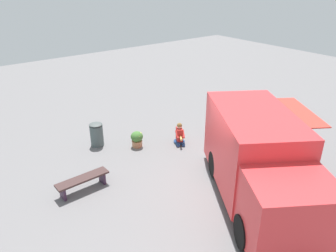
{
  "coord_description": "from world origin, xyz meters",
  "views": [
    {
      "loc": [
        6.74,
        5.89,
        6.07
      ],
      "look_at": [
        0.05,
        -2.81,
        0.94
      ],
      "focal_mm": 34.73,
      "sensor_mm": 36.0,
      "label": 1
    }
  ],
  "objects_px": {
    "person_customer": "(179,135)",
    "plaza_bench": "(83,181)",
    "planter_flowering_near": "(247,117)",
    "food_truck": "(258,164)",
    "planter_flowering_far": "(137,139)",
    "trash_bin": "(97,134)"
  },
  "relations": [
    {
      "from": "person_customer",
      "to": "planter_flowering_far",
      "type": "relative_size",
      "value": 1.35
    },
    {
      "from": "food_truck",
      "to": "plaza_bench",
      "type": "distance_m",
      "value": 5.27
    },
    {
      "from": "person_customer",
      "to": "planter_flowering_near",
      "type": "bearing_deg",
      "value": 171.65
    },
    {
      "from": "planter_flowering_near",
      "to": "trash_bin",
      "type": "height_order",
      "value": "trash_bin"
    },
    {
      "from": "person_customer",
      "to": "planter_flowering_far",
      "type": "bearing_deg",
      "value": -27.65
    },
    {
      "from": "food_truck",
      "to": "planter_flowering_far",
      "type": "xyz_separation_m",
      "value": [
        1.03,
        -4.84,
        -0.86
      ]
    },
    {
      "from": "food_truck",
      "to": "plaza_bench",
      "type": "relative_size",
      "value": 3.38
    },
    {
      "from": "trash_bin",
      "to": "planter_flowering_near",
      "type": "bearing_deg",
      "value": 159.07
    },
    {
      "from": "food_truck",
      "to": "person_customer",
      "type": "relative_size",
      "value": 6.55
    },
    {
      "from": "planter_flowering_near",
      "to": "plaza_bench",
      "type": "height_order",
      "value": "planter_flowering_near"
    },
    {
      "from": "planter_flowering_near",
      "to": "food_truck",
      "type": "bearing_deg",
      "value": 42.8
    },
    {
      "from": "person_customer",
      "to": "plaza_bench",
      "type": "distance_m",
      "value": 4.37
    },
    {
      "from": "food_truck",
      "to": "trash_bin",
      "type": "distance_m",
      "value": 6.32
    },
    {
      "from": "food_truck",
      "to": "planter_flowering_far",
      "type": "distance_m",
      "value": 5.03
    },
    {
      "from": "planter_flowering_near",
      "to": "planter_flowering_far",
      "type": "distance_m",
      "value": 5.05
    },
    {
      "from": "planter_flowering_near",
      "to": "planter_flowering_far",
      "type": "height_order",
      "value": "planter_flowering_near"
    },
    {
      "from": "planter_flowering_near",
      "to": "planter_flowering_far",
      "type": "xyz_separation_m",
      "value": [
        4.88,
        -1.28,
        -0.08
      ]
    },
    {
      "from": "food_truck",
      "to": "person_customer",
      "type": "height_order",
      "value": "food_truck"
    },
    {
      "from": "trash_bin",
      "to": "food_truck",
      "type": "bearing_deg",
      "value": 110.53
    },
    {
      "from": "food_truck",
      "to": "planter_flowering_far",
      "type": "relative_size",
      "value": 8.86
    },
    {
      "from": "person_customer",
      "to": "plaza_bench",
      "type": "height_order",
      "value": "person_customer"
    },
    {
      "from": "food_truck",
      "to": "planter_flowering_near",
      "type": "bearing_deg",
      "value": -137.2
    }
  ]
}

